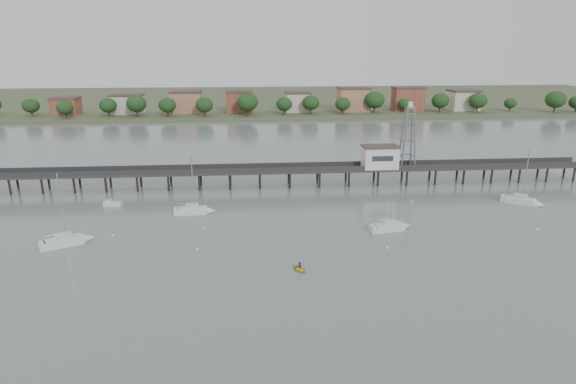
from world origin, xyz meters
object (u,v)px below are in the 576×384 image
sailboat_b (198,210)px  sailboat_e (526,202)px  white_tender (112,204)px  lattice_tower (408,138)px  sailboat_a (72,240)px  yellow_dinghy (300,270)px  sailboat_c (394,227)px  pier (275,171)px

sailboat_b → sailboat_e: size_ratio=0.95×
sailboat_e → white_tender: size_ratio=3.42×
lattice_tower → white_tender: (-65.89, -11.82, -10.67)m
sailboat_a → sailboat_b: bearing=7.0°
white_tender → yellow_dinghy: bearing=-34.5°
yellow_dinghy → sailboat_c: bearing=9.5°
sailboat_a → sailboat_e: sailboat_a is taller
pier → sailboat_c: sailboat_c is taller
sailboat_b → yellow_dinghy: (17.46, -26.59, -0.65)m
pier → sailboat_b: size_ratio=12.24×
lattice_tower → sailboat_c: 33.70m
lattice_tower → sailboat_b: (-47.70, -18.08, -10.45)m
white_tender → sailboat_b: bearing=-10.9°
sailboat_b → sailboat_a: size_ratio=0.94×
sailboat_c → sailboat_e: 33.92m
sailboat_a → yellow_dinghy: size_ratio=4.87×
pier → lattice_tower: 32.34m
pier → sailboat_a: sailboat_a is taller
pier → white_tender: (-34.39, -11.82, -3.36)m
sailboat_b → pier: bearing=45.9°
yellow_dinghy → sailboat_a: bearing=131.8°
pier → lattice_tower: size_ratio=9.68×
sailboat_b → yellow_dinghy: sailboat_b is taller
sailboat_c → sailboat_a: bearing=170.1°
sailboat_a → pier: bearing=13.7°
sailboat_a → yellow_dinghy: 39.25m
pier → sailboat_e: size_ratio=11.67×
sailboat_b → sailboat_e: bearing=-2.1°
sailboat_e → yellow_dinghy: bearing=-113.0°
lattice_tower → yellow_dinghy: bearing=-124.1°
sailboat_c → yellow_dinghy: bearing=-153.4°
white_tender → sailboat_c: bearing=-10.3°
pier → sailboat_e: bearing=-19.2°
sailboat_a → yellow_dinghy: bearing=-47.1°
lattice_tower → sailboat_a: lattice_tower is taller
sailboat_c → sailboat_a: (-55.68, -1.87, -0.00)m
pier → yellow_dinghy: (1.26, -44.67, -3.79)m
sailboat_a → sailboat_c: bearing=-26.0°
white_tender → sailboat_a: bearing=-85.9°
sailboat_e → white_tender: bearing=-145.0°
lattice_tower → yellow_dinghy: lattice_tower is taller
sailboat_c → yellow_dinghy: (-18.63, -14.80, -0.65)m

